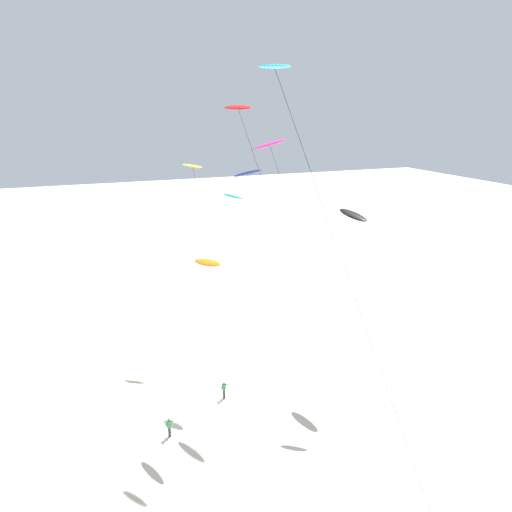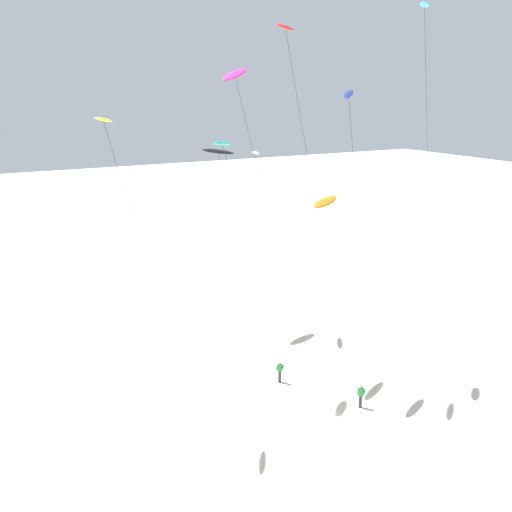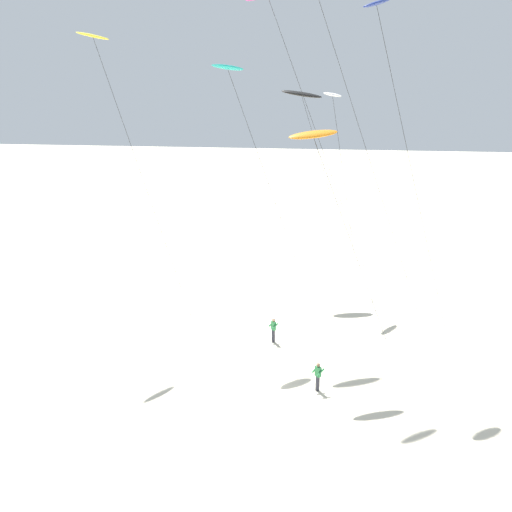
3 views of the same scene
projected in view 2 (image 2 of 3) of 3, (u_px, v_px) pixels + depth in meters
ground_plane at (315, 425)px, 33.30m from camera, size 260.00×260.00×0.00m
kite_white at (256, 156)px, 43.09m from camera, size 3.71×2.74×15.74m
kite_orange at (326, 203)px, 34.03m from camera, size 6.54×4.07×13.80m
kite_yellow at (107, 131)px, 28.64m from camera, size 5.27×3.68×19.01m
kite_magenta at (236, 78)px, 35.49m from camera, size 9.65×6.14×21.96m
kite_teal at (224, 149)px, 33.81m from camera, size 6.63×4.26×17.32m
kite_black at (219, 152)px, 43.68m from camera, size 6.54×3.76×15.97m
kite_red at (287, 37)px, 33.03m from camera, size 10.36×6.54×24.30m
kite_cyan at (425, 23)px, 36.09m from camera, size 11.32×7.05×25.98m
kite_navy at (349, 102)px, 35.36m from camera, size 7.22×4.72×20.47m
kite_flyer_nearest at (361, 396)px, 34.95m from camera, size 0.73×0.73×1.67m
kite_flyer_middle at (280, 371)px, 38.03m from camera, size 0.72×0.72×1.67m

